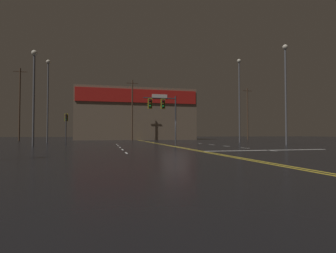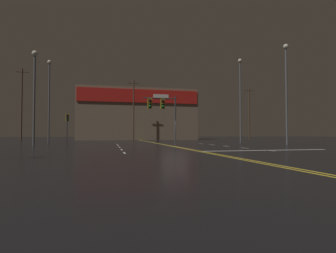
{
  "view_description": "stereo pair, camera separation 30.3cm",
  "coord_description": "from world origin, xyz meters",
  "px_view_note": "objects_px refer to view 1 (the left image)",
  "views": [
    {
      "loc": [
        -6.49,
        -23.85,
        1.18
      ],
      "look_at": [
        0.0,
        3.11,
        2.0
      ],
      "focal_mm": 28.0,
      "sensor_mm": 36.0,
      "label": 1
    },
    {
      "loc": [
        -6.2,
        -23.92,
        1.18
      ],
      "look_at": [
        0.0,
        3.11,
        2.0
      ],
      "focal_mm": 28.0,
      "sensor_mm": 36.0,
      "label": 2
    }
  ],
  "objects_px": {
    "streetlight_far_right": "(286,82)",
    "streetlight_far_left": "(34,85)",
    "traffic_signal_corner_northwest": "(66,121)",
    "streetlight_near_left": "(48,91)",
    "traffic_signal_median": "(162,108)",
    "streetlight_near_right": "(239,91)"
  },
  "relations": [
    {
      "from": "streetlight_far_right",
      "to": "streetlight_far_left",
      "type": "bearing_deg",
      "value": 172.92
    },
    {
      "from": "traffic_signal_corner_northwest",
      "to": "streetlight_far_left",
      "type": "distance_m",
      "value": 8.79
    },
    {
      "from": "streetlight_near_left",
      "to": "traffic_signal_median",
      "type": "bearing_deg",
      "value": -46.79
    },
    {
      "from": "streetlight_near_left",
      "to": "streetlight_near_right",
      "type": "height_order",
      "value": "streetlight_near_right"
    },
    {
      "from": "traffic_signal_median",
      "to": "traffic_signal_corner_northwest",
      "type": "xyz_separation_m",
      "value": [
        -10.25,
        11.05,
        -0.88
      ]
    },
    {
      "from": "streetlight_far_right",
      "to": "streetlight_near_left",
      "type": "bearing_deg",
      "value": 152.39
    },
    {
      "from": "streetlight_near_left",
      "to": "streetlight_far_right",
      "type": "height_order",
      "value": "streetlight_near_left"
    },
    {
      "from": "streetlight_far_left",
      "to": "streetlight_near_right",
      "type": "bearing_deg",
      "value": 13.3
    },
    {
      "from": "streetlight_near_right",
      "to": "streetlight_far_left",
      "type": "bearing_deg",
      "value": -166.7
    },
    {
      "from": "traffic_signal_median",
      "to": "traffic_signal_corner_northwest",
      "type": "bearing_deg",
      "value": 132.85
    },
    {
      "from": "traffic_signal_corner_northwest",
      "to": "streetlight_far_left",
      "type": "height_order",
      "value": "streetlight_far_left"
    },
    {
      "from": "streetlight_far_right",
      "to": "streetlight_near_right",
      "type": "bearing_deg",
      "value": 93.03
    },
    {
      "from": "traffic_signal_corner_northwest",
      "to": "streetlight_far_right",
      "type": "height_order",
      "value": "streetlight_far_right"
    },
    {
      "from": "streetlight_near_left",
      "to": "streetlight_far_right",
      "type": "bearing_deg",
      "value": -27.61
    },
    {
      "from": "streetlight_near_left",
      "to": "streetlight_far_left",
      "type": "distance_m",
      "value": 10.88
    },
    {
      "from": "traffic_signal_median",
      "to": "streetlight_near_right",
      "type": "relative_size",
      "value": 0.41
    },
    {
      "from": "streetlight_far_left",
      "to": "streetlight_far_right",
      "type": "relative_size",
      "value": 0.86
    },
    {
      "from": "streetlight_near_left",
      "to": "streetlight_far_left",
      "type": "bearing_deg",
      "value": -85.4
    },
    {
      "from": "streetlight_far_left",
      "to": "streetlight_far_right",
      "type": "xyz_separation_m",
      "value": [
        25.91,
        -3.22,
        0.86
      ]
    },
    {
      "from": "streetlight_near_right",
      "to": "streetlight_far_right",
      "type": "height_order",
      "value": "streetlight_near_right"
    },
    {
      "from": "traffic_signal_corner_northwest",
      "to": "streetlight_far_left",
      "type": "xyz_separation_m",
      "value": [
        -1.92,
        -7.96,
        3.2
      ]
    },
    {
      "from": "traffic_signal_median",
      "to": "streetlight_near_left",
      "type": "distance_m",
      "value": 19.35
    }
  ]
}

